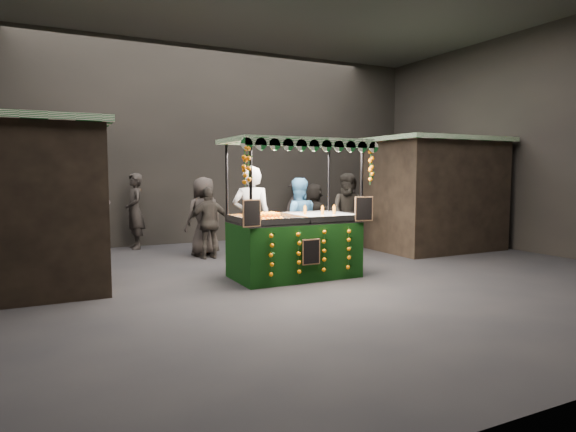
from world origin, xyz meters
name	(u,v)px	position (x,y,z in m)	size (l,w,h in m)	color
ground	(297,278)	(0.00, 0.00, 0.00)	(12.00, 12.00, 0.00)	black
market_hall	(297,76)	(0.00, 0.00, 3.38)	(12.10, 10.10, 5.05)	black
neighbour_stall_left	(0,206)	(-4.40, 1.00, 1.31)	(3.00, 2.20, 2.60)	black
neighbour_stall_right	(433,193)	(4.40, 1.50, 1.31)	(3.00, 2.20, 2.60)	black
juice_stall	(296,235)	(0.02, 0.09, 0.73)	(2.43, 1.43, 2.35)	black
vendor_grey	(252,219)	(-0.45, 0.93, 0.95)	(0.82, 0.70, 1.91)	gray
vendor_blue	(298,222)	(0.57, 1.07, 0.85)	(0.97, 0.84, 1.69)	navy
shopper_0	(90,221)	(-3.11, 1.87, 0.96)	(0.72, 0.48, 1.92)	black
shopper_1	(352,211)	(3.12, 2.99, 0.84)	(1.00, 0.91, 1.67)	black
shopper_2	(209,223)	(-0.74, 2.53, 0.75)	(0.88, 0.37, 1.50)	#282420
shopper_3	(299,209)	(2.37, 4.43, 0.82)	(1.21, 0.95, 1.64)	black
shopper_4	(204,216)	(-0.74, 2.95, 0.85)	(0.92, 0.69, 1.71)	#2E2825
shopper_5	(314,214)	(2.24, 3.36, 0.77)	(1.01, 1.48, 1.54)	black
shopper_6	(135,211)	(-1.91, 4.60, 0.89)	(0.47, 0.68, 1.78)	black
shopper_7	(349,213)	(2.24, 1.80, 0.89)	(1.09, 1.09, 1.78)	black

